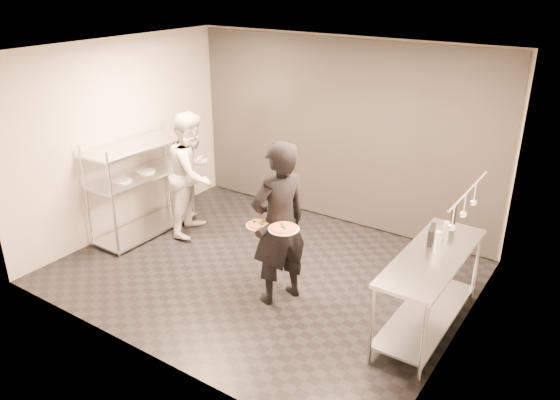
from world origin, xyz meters
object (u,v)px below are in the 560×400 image
Objects in this scene: salad_plate at (288,186)px; prep_counter at (430,279)px; pos_monitor at (431,235)px; bottle_clear at (438,241)px; pass_rack at (142,183)px; waiter at (279,224)px; pizza_plate_near at (259,225)px; chef at (193,174)px; bottle_dark at (453,216)px; pizza_plate_far at (284,228)px; bottle_green at (446,231)px.

prep_counter is at bearing 4.02° from salad_plate.
bottle_clear is at bearing -63.66° from pos_monitor.
pass_rack is 7.08× the size of bottle_clear.
waiter reaches higher than pizza_plate_near.
bottle_dark is (3.67, 0.37, 0.13)m from chef.
pizza_plate_far is at bearing -132.05° from chef.
pizza_plate_near is at bearing -135.88° from chef.
salad_plate is 1.92m from bottle_dark.
chef reaches higher than pizza_plate_far.
pass_rack is 5.92× the size of salad_plate.
chef reaches higher than bottle_clear.
bottle_dark is at bearing 44.68° from pizza_plate_far.
waiter reaches higher than salad_plate.
chef is at bearing 173.41° from prep_counter.
salad_plate is 1.09× the size of bottle_dark.
bottle_dark is (0.06, 0.55, 0.03)m from pos_monitor.
pizza_plate_far is 1.26× the size of salad_plate.
pizza_plate_near is (2.54, -0.60, 0.26)m from pass_rack.
waiter reaches higher than pizza_plate_far.
prep_counter is at bearing 21.93° from pizza_plate_far.
bottle_green is at bearing -82.63° from bottle_dark.
pizza_plate_far is at bearing -135.32° from bottle_dark.
chef is at bearing 164.64° from salad_plate.
bottle_dark is (-0.06, 0.70, 0.01)m from bottle_clear.
waiter reaches higher than bottle_green.
pizza_plate_far is 1.59m from pos_monitor.
salad_plate is at bearing -172.85° from bottle_clear.
pass_rack is 0.88× the size of chef.
pos_monitor is at bearing -110.58° from chef.
bottle_clear is (0.01, -0.28, 0.00)m from bottle_green.
waiter is at bearing -129.46° from chef.
bottle_clear is at bearing -84.84° from bottle_dark.
pos_monitor is (1.67, 0.86, -0.01)m from pizza_plate_near.
pizza_plate_near is 2.23m from bottle_dark.
pos_monitor is at bearing 115.35° from prep_counter.
pizza_plate_far reaches higher than pizza_plate_near.
chef is (-2.07, 0.82, -0.07)m from waiter.
pos_monitor is (-0.12, 0.25, 0.39)m from prep_counter.
bottle_clear is (0.12, -0.16, 0.02)m from pos_monitor.
salad_plate is 1.20× the size of bottle_green.
salad_plate is (-0.06, 0.27, 0.36)m from waiter.
pizza_plate_far is 1.34× the size of pos_monitor.
waiter is 1.67m from pos_monitor.
waiter is at bearing -168.90° from pos_monitor.
pos_monitor is at bearing -96.21° from bottle_dark.
bottle_dark is at bearing 94.32° from prep_counter.
bottle_clear reaches higher than pos_monitor.
waiter is 1.08× the size of chef.
pass_rack is at bearing 166.65° from pizza_plate_near.
pos_monitor is at bearing 135.44° from waiter.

